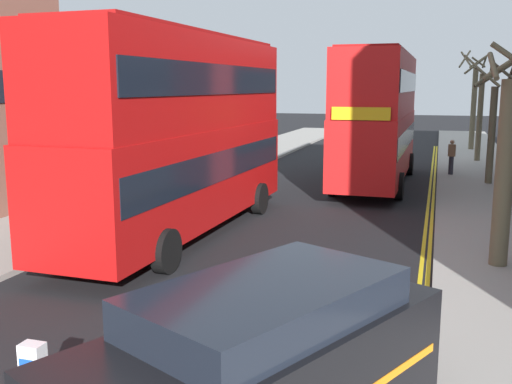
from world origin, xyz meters
name	(u,v)px	position (x,y,z in m)	size (l,w,h in m)	color
sidewalk_right	(507,233)	(6.50, 16.00, 0.07)	(4.00, 80.00, 0.14)	#9E9991
sidewalk_left	(108,206)	(-6.50, 16.00, 0.07)	(4.00, 80.00, 0.14)	#9E9991
kerb_line_outer	(430,247)	(4.40, 14.00, 0.00)	(0.10, 56.00, 0.01)	yellow
kerb_line_inner	(424,247)	(4.24, 14.00, 0.00)	(0.10, 56.00, 0.01)	yellow
double_decker_bus_away	(179,129)	(-2.47, 13.33, 3.03)	(3.01, 10.87, 5.64)	#B20F0F
double_decker_bus_oncoming	(378,114)	(1.94, 23.92, 3.03)	(2.87, 10.83, 5.64)	red
taxi_minivan	(253,381)	(2.69, 3.88, 1.07)	(3.77, 5.14, 2.12)	black
pedestrian_far	(451,156)	(5.10, 27.00, 0.99)	(0.34, 0.22, 1.62)	#2D2D38
street_tree_near	(493,121)	(6.61, 24.81, 2.76)	(1.90, 1.92, 5.15)	#6B6047
street_tree_mid	(505,165)	(5.93, 12.41, 2.47)	(1.31, 1.31, 5.04)	#6B6047
street_tree_far	(480,111)	(6.55, 32.96, 2.88)	(1.53, 2.04, 5.79)	#6B6047
street_tree_distant	(473,102)	(6.52, 39.35, 3.23)	(1.89, 2.08, 6.43)	#6B6047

